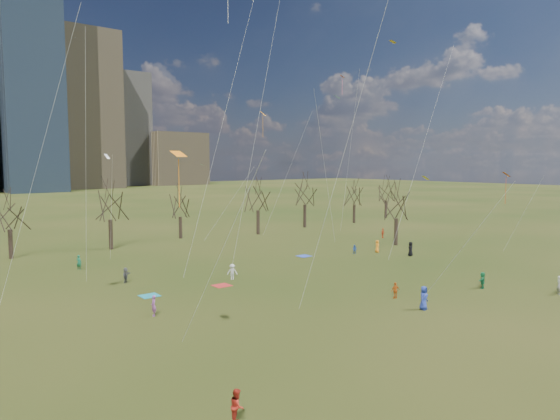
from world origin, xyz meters
TOP-DOWN VIEW (x-y plane):
  - ground at (0.00, 0.00)m, footprint 500.00×500.00m
  - bare_tree_row at (-0.09, 37.22)m, footprint 113.04×29.80m
  - blanket_teal at (-13.03, 14.13)m, footprint 1.60×1.50m
  - blanket_navy at (10.11, 19.80)m, footprint 1.60×1.50m
  - blanket_crimson at (-6.08, 13.30)m, footprint 1.60×1.50m
  - person_0 at (2.33, -3.44)m, footprint 1.02×0.75m
  - person_1 at (15.58, -8.27)m, footprint 0.69×0.74m
  - person_2 at (-19.02, -8.68)m, footprint 0.95×0.98m
  - person_4 at (3.22, 0.06)m, footprint 0.89×0.55m
  - person_5 at (12.35, -2.81)m, footprint 1.51×0.94m
  - person_6 at (20.65, 11.48)m, footprint 1.03×1.03m
  - person_7 at (-15.21, 8.47)m, footprint 0.52×0.66m
  - person_8 at (16.16, 16.80)m, footprint 0.67×0.72m
  - person_9 at (-3.90, 14.81)m, footprint 1.17×1.06m
  - person_10 at (29.84, 23.56)m, footprint 0.98×0.64m
  - person_11 at (-12.76, 20.22)m, footprint 1.31×1.30m
  - person_12 at (19.34, 15.78)m, footprint 0.81×0.95m
  - person_13 at (-14.47, 29.29)m, footprint 0.67×0.71m
  - kites_airborne at (1.34, 11.46)m, footprint 52.21×42.98m

SIDE VIEW (x-z plane):
  - ground at x=0.00m, z-range 0.00..0.00m
  - blanket_teal at x=-13.03m, z-range 0.00..0.03m
  - blanket_navy at x=10.11m, z-range 0.00..0.03m
  - blanket_crimson at x=-6.08m, z-range 0.00..0.03m
  - person_8 at x=16.16m, z-range 0.00..1.19m
  - person_4 at x=3.22m, z-range 0.00..1.41m
  - person_11 at x=-12.76m, z-range 0.00..1.51m
  - person_10 at x=29.84m, z-range 0.00..1.54m
  - person_5 at x=12.35m, z-range 0.00..1.56m
  - person_9 at x=-3.90m, z-range 0.00..1.58m
  - person_2 at x=-19.02m, z-range 0.00..1.59m
  - person_7 at x=-15.21m, z-range 0.00..1.61m
  - person_13 at x=-14.47m, z-range 0.00..1.62m
  - person_12 at x=19.34m, z-range 0.00..1.64m
  - person_1 at x=15.58m, z-range 0.00..1.70m
  - person_6 at x=20.65m, z-range 0.00..1.80m
  - person_0 at x=2.33m, z-range 0.00..1.90m
  - bare_tree_row at x=-0.09m, z-range 1.37..10.87m
  - kites_airborne at x=1.34m, z-range -2.77..27.62m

